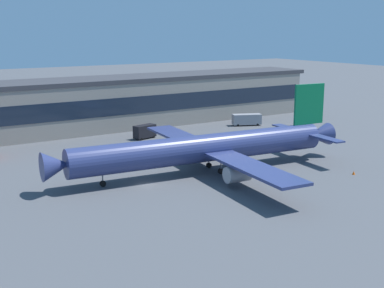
{
  "coord_description": "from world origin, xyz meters",
  "views": [
    {
      "loc": [
        -40.4,
        -78.83,
        27.52
      ],
      "look_at": [
        13.04,
        4.99,
        5.0
      ],
      "focal_mm": 47.3,
      "sensor_mm": 36.0,
      "label": 1
    }
  ],
  "objects_px": {
    "fuel_truck": "(246,119)",
    "stair_truck": "(145,131)",
    "traffic_cone_0": "(354,173)",
    "airliner": "(207,148)"
  },
  "relations": [
    {
      "from": "airliner",
      "to": "traffic_cone_0",
      "type": "xyz_separation_m",
      "value": [
        23.01,
        -16.92,
        -4.49
      ]
    },
    {
      "from": "fuel_truck",
      "to": "stair_truck",
      "type": "distance_m",
      "value": 33.47
    },
    {
      "from": "airliner",
      "to": "traffic_cone_0",
      "type": "relative_size",
      "value": 85.32
    },
    {
      "from": "fuel_truck",
      "to": "stair_truck",
      "type": "relative_size",
      "value": 1.38
    },
    {
      "from": "airliner",
      "to": "stair_truck",
      "type": "xyz_separation_m",
      "value": [
        4.21,
        34.72,
        -2.88
      ]
    },
    {
      "from": "stair_truck",
      "to": "traffic_cone_0",
      "type": "xyz_separation_m",
      "value": [
        18.8,
        -51.64,
        -1.61
      ]
    },
    {
      "from": "airliner",
      "to": "fuel_truck",
      "type": "distance_m",
      "value": 51.55
    },
    {
      "from": "stair_truck",
      "to": "traffic_cone_0",
      "type": "height_order",
      "value": "stair_truck"
    },
    {
      "from": "airliner",
      "to": "stair_truck",
      "type": "bearing_deg",
      "value": 83.09
    },
    {
      "from": "airliner",
      "to": "traffic_cone_0",
      "type": "bearing_deg",
      "value": -36.33
    }
  ]
}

